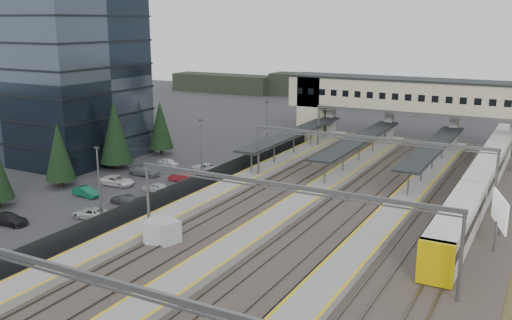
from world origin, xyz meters
The scene contains 14 objects.
ground centered at (0.00, 0.00, 0.00)m, with size 220.00×220.00×0.00m, color #2B2B2D.
office_building centered at (-36.00, 12.00, 12.19)m, with size 24.30×18.30×24.30m.
conifer_row centered at (-22.00, -3.86, 4.84)m, with size 4.42×49.82×9.50m.
car_park centered at (-13.28, -5.68, 0.61)m, with size 10.64×44.59×1.29m.
lampposts centered at (-8.00, 1.25, 4.34)m, with size 0.50×53.25×8.07m.
fence centered at (-6.50, 5.00, 1.00)m, with size 0.08×90.00×2.00m.
relay_cabin_near centered at (0.30, -8.70, 1.13)m, with size 3.15×2.66×2.26m.
relay_cabin_far centered at (-0.01, -9.02, 1.10)m, with size 2.93×2.69×2.21m.
rail_corridor centered at (9.34, 5.00, 0.29)m, with size 34.00×90.00×0.92m.
canopies centered at (7.00, 27.00, 3.92)m, with size 23.10×30.00×3.28m.
footbridge centered at (7.70, 42.00, 7.93)m, with size 40.40×6.40×11.20m.
gantries centered at (12.00, 3.00, 6.00)m, with size 28.40×62.28×7.17m.
train centered at (24.00, 22.07, 1.97)m, with size 2.76×57.57×3.47m.
billboard centered at (27.26, 5.34, 3.14)m, with size 1.85×5.40×4.71m.
Camera 1 is at (30.97, -47.98, 19.91)m, focal length 40.00 mm.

